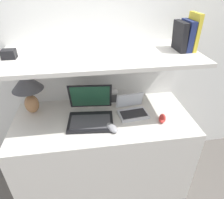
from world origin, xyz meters
name	(u,v)px	position (x,y,z in m)	size (l,w,h in m)	color
wall_back	(97,48)	(0.00, 0.70, 1.20)	(6.00, 0.05, 2.40)	white
desk	(104,151)	(0.00, 0.32, 0.38)	(1.40, 0.63, 0.75)	silver
back_riser	(100,109)	(0.00, 0.65, 0.61)	(1.40, 0.04, 1.22)	white
shelf	(100,56)	(0.00, 0.39, 1.23)	(1.40, 0.57, 0.03)	silver
table_lamp	(27,86)	(-0.56, 0.48, 0.99)	(0.24, 0.24, 0.34)	#B27A4C
laptop_large	(91,113)	(-0.10, 0.32, 0.80)	(0.37, 0.36, 0.26)	black
laptop_small	(132,110)	(0.24, 0.34, 0.79)	(0.25, 0.22, 0.15)	silver
computer_mouse	(112,128)	(0.05, 0.16, 0.77)	(0.10, 0.13, 0.04)	#99999E
second_mouse	(162,118)	(0.45, 0.22, 0.77)	(0.09, 0.12, 0.04)	red
router_box	(112,97)	(0.11, 0.54, 0.80)	(0.09, 0.07, 0.11)	white
book_yellow	(193,32)	(0.66, 0.39, 1.38)	(0.03, 0.15, 0.25)	gold
book_navy	(187,35)	(0.61, 0.39, 1.35)	(0.04, 0.16, 0.21)	navy
book_black	(180,36)	(0.56, 0.39, 1.35)	(0.05, 0.17, 0.20)	black
shelf_gadget	(9,54)	(-0.59, 0.39, 1.28)	(0.09, 0.07, 0.06)	black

